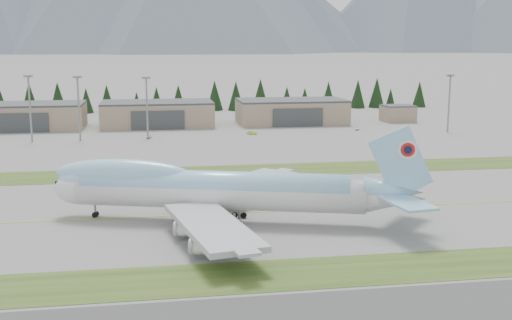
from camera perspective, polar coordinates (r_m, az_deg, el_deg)
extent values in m
plane|color=slate|center=(138.70, -1.64, -4.73)|extent=(7000.00, 7000.00, 0.00)
cube|color=#2B4A1A|center=(102.95, 1.26, -10.21)|extent=(400.00, 14.00, 0.08)
cube|color=#2B4A1A|center=(182.21, -3.55, -1.06)|extent=(400.00, 18.00, 0.08)
cube|color=gold|center=(138.70, -1.64, -4.73)|extent=(400.00, 0.40, 0.02)
cylinder|color=silver|center=(130.83, -3.34, -2.90)|extent=(58.69, 23.94, 6.88)
cylinder|color=#8FC6EB|center=(130.75, -3.80, -2.35)|extent=(54.49, 22.19, 6.35)
ellipsoid|color=silver|center=(139.45, -15.40, -2.43)|extent=(12.54, 9.80, 6.88)
ellipsoid|color=#8FC6EB|center=(139.18, -15.42, -1.92)|extent=(10.51, 8.27, 5.83)
ellipsoid|color=#8FC6EB|center=(135.34, -11.75, -1.23)|extent=(29.65, 14.14, 6.35)
cube|color=#0C1433|center=(140.64, -16.81, -1.82)|extent=(2.98, 3.30, 1.37)
cone|color=silver|center=(128.95, 12.11, -3.32)|extent=(14.12, 10.17, 6.74)
cone|color=#8FC6EB|center=(128.66, 12.13, -2.77)|extent=(12.93, 9.28, 6.14)
cube|color=#8FC6EB|center=(127.55, 12.71, -0.19)|extent=(12.44, 4.36, 14.61)
cylinder|color=silver|center=(127.65, 13.31, 0.95)|extent=(3.71, 1.32, 3.81)
cylinder|color=red|center=(127.75, 13.30, 0.96)|extent=(2.69, 1.01, 2.75)
cylinder|color=#0C1433|center=(127.86, 13.30, 0.97)|extent=(1.58, 0.67, 1.59)
cube|color=#8FC6EB|center=(135.15, 12.82, -2.44)|extent=(12.51, 12.90, 0.49)
cube|color=#8FC6EB|center=(122.85, 13.33, -3.75)|extent=(7.90, 12.41, 0.49)
cube|color=#A6AAAE|center=(147.66, -1.24, -2.10)|extent=(29.57, 29.56, 1.06)
cube|color=#A6AAAE|center=(114.36, -3.95, -5.87)|extent=(15.91, 33.09, 1.06)
cylinder|color=silver|center=(144.89, -3.40, -3.18)|extent=(6.04, 4.14, 2.65)
cylinder|color=silver|center=(153.47, -0.79, -2.38)|extent=(6.04, 4.14, 2.65)
cylinder|color=silver|center=(119.92, -5.82, -6.12)|extent=(6.04, 4.14, 2.65)
cylinder|color=silver|center=(109.65, -4.37, -7.70)|extent=(6.04, 4.14, 2.65)
cylinder|color=gray|center=(139.39, -14.09, -4.43)|extent=(0.58, 0.58, 2.54)
cylinder|color=gray|center=(135.32, -3.72, -4.54)|extent=(0.74, 0.74, 2.75)
cylinder|color=gray|center=(129.32, -4.28, -5.26)|extent=(0.74, 0.74, 2.75)
cylinder|color=gray|center=(134.40, -1.50, -4.62)|extent=(0.74, 0.74, 2.75)
cylinder|color=gray|center=(128.36, -1.96, -5.35)|extent=(0.74, 0.74, 2.75)
cylinder|color=black|center=(139.19, -14.14, -4.75)|extent=(1.22, 0.70, 1.16)
cylinder|color=black|center=(139.94, -14.02, -4.66)|extent=(1.22, 0.70, 1.16)
cylinder|color=black|center=(135.51, -3.72, -4.84)|extent=(1.37, 0.88, 1.27)
cylinder|color=black|center=(129.52, -4.27, -5.57)|extent=(1.37, 0.88, 1.27)
cylinder|color=black|center=(134.59, -1.50, -4.93)|extent=(1.37, 0.88, 1.27)
cylinder|color=black|center=(128.56, -1.95, -5.67)|extent=(1.37, 0.88, 1.27)
cube|color=gray|center=(289.11, -19.74, 3.63)|extent=(48.00, 26.00, 10.00)
cube|color=#373A3C|center=(288.58, -19.81, 4.69)|extent=(48.00, 26.00, 0.80)
cube|color=#373A3C|center=(276.24, -20.21, 3.10)|extent=(22.08, 0.60, 8.00)
cube|color=gray|center=(284.39, -8.76, 4.02)|extent=(48.00, 26.00, 10.00)
cube|color=#373A3C|center=(283.85, -8.79, 5.10)|extent=(48.00, 26.00, 0.80)
cube|color=#373A3C|center=(271.30, -8.72, 3.50)|extent=(22.08, 0.60, 8.00)
cube|color=gray|center=(291.25, 3.16, 4.27)|extent=(48.00, 26.00, 10.00)
cube|color=#373A3C|center=(290.72, 3.17, 5.33)|extent=(48.00, 26.00, 0.80)
cube|color=#373A3C|center=(278.48, 3.75, 3.77)|extent=(22.08, 0.60, 8.00)
cube|color=gray|center=(304.28, 12.49, 4.02)|extent=(14.00, 12.00, 7.00)
cube|color=#373A3C|center=(303.89, 12.52, 4.73)|extent=(14.00, 12.00, 0.60)
cylinder|color=gray|center=(249.26, -19.44, 4.23)|extent=(0.70, 0.70, 23.65)
cube|color=gray|center=(248.35, -19.61, 7.03)|extent=(3.20, 3.20, 0.80)
cylinder|color=gray|center=(247.18, -15.47, 4.35)|extent=(0.70, 0.70, 23.23)
cube|color=gray|center=(246.26, -15.61, 7.12)|extent=(3.20, 3.20, 0.80)
cylinder|color=gray|center=(247.81, -9.66, 4.52)|extent=(0.70, 0.70, 22.60)
cube|color=gray|center=(246.91, -9.74, 7.22)|extent=(3.20, 3.20, 0.80)
cylinder|color=gray|center=(272.14, 16.78, 4.74)|extent=(0.70, 0.70, 22.59)
cube|color=gray|center=(271.32, 16.91, 7.20)|extent=(3.20, 3.20, 0.80)
imported|color=silver|center=(248.50, -9.49, 1.91)|extent=(2.02, 3.58, 1.15)
imported|color=gold|center=(255.78, -0.37, 2.30)|extent=(4.32, 3.40, 1.37)
imported|color=silver|center=(272.04, 8.99, 2.66)|extent=(2.91, 4.23, 1.14)
cone|color=black|center=(348.68, -19.48, 5.22)|extent=(9.06, 9.06, 16.18)
cone|color=black|center=(351.32, -17.21, 5.37)|extent=(8.92, 8.92, 15.92)
cone|color=black|center=(343.92, -14.86, 5.14)|extent=(7.30, 7.30, 13.04)
cone|color=black|center=(344.83, -13.12, 5.35)|extent=(8.08, 8.08, 14.43)
cone|color=black|center=(346.99, -10.56, 5.13)|extent=(5.74, 5.74, 10.24)
cone|color=black|center=(349.11, -8.83, 5.41)|extent=(7.10, 7.10, 12.68)
cone|color=black|center=(344.15, -6.91, 5.51)|extent=(7.90, 7.90, 14.11)
cone|color=black|center=(346.51, -3.70, 5.76)|extent=(9.00, 9.00, 16.06)
cone|color=black|center=(345.41, -1.80, 5.73)|extent=(8.80, 8.80, 15.71)
cone|color=black|center=(348.39, 0.40, 5.87)|extent=(9.44, 9.44, 16.85)
cone|color=black|center=(351.06, 2.76, 5.54)|extent=(7.03, 7.03, 12.55)
cone|color=black|center=(352.75, 4.36, 5.49)|extent=(6.67, 6.67, 11.92)
cone|color=black|center=(362.95, 6.45, 5.81)|extent=(8.20, 8.20, 14.65)
cone|color=black|center=(362.96, 9.04, 5.84)|extent=(8.82, 8.82, 15.75)
cone|color=black|center=(367.00, 10.68, 5.91)|extent=(9.36, 9.36, 16.72)
cone|color=black|center=(373.25, 11.87, 5.47)|extent=(5.89, 5.89, 10.51)
cone|color=black|center=(375.69, 14.32, 5.71)|extent=(8.15, 8.15, 14.56)
cone|color=#46515E|center=(2499.87, 3.85, 12.74)|extent=(672.44, 672.44, 272.91)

